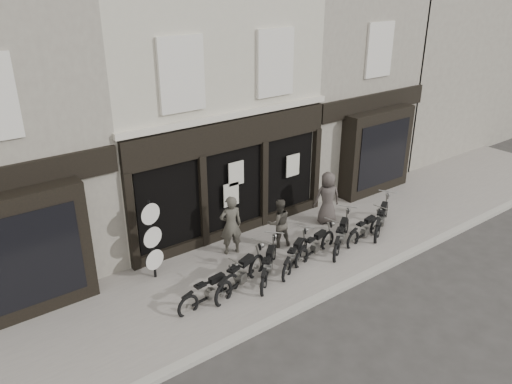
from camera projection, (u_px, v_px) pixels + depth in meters
ground_plane at (294, 276)px, 14.09m from camera, size 90.00×90.00×0.00m
pavement at (274, 261)px, 14.73m from camera, size 30.00×4.20×0.12m
kerb at (325, 295)px, 13.15m from camera, size 30.00×0.25×0.13m
central_building at (182, 96)px, 16.82m from camera, size 7.30×6.22×8.34m
neighbour_right at (320, 76)px, 20.30m from camera, size 5.60×6.73×8.34m
filler_right at (437, 57)px, 24.85m from camera, size 11.00×6.00×8.20m
motorcycle_0 at (210, 293)px, 12.71m from camera, size 1.99×0.54×0.95m
motorcycle_1 at (241, 277)px, 13.30m from camera, size 2.16×1.07×1.08m
motorcycle_2 at (269, 267)px, 13.79m from camera, size 1.74×1.61×1.02m
motorcycle_3 at (295, 257)px, 14.31m from camera, size 1.85×1.23×0.97m
motorcycle_4 at (315, 247)px, 14.84m from camera, size 1.99×0.74×0.96m
motorcycle_5 at (341, 237)px, 15.33m from camera, size 1.97×1.47×1.07m
motorcycle_6 at (365, 231)px, 15.81m from camera, size 1.95×0.62×0.94m
motorcycle_7 at (381, 220)px, 16.36m from camera, size 2.06×1.43×1.09m
man_left at (231, 225)px, 14.70m from camera, size 0.78×0.62×1.86m
man_centre at (279, 223)px, 15.17m from camera, size 0.90×0.79×1.55m
man_right at (327, 198)px, 16.58m from camera, size 1.03×0.87×1.80m
advert_sign_post at (153, 243)px, 13.41m from camera, size 0.59×0.38×2.45m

